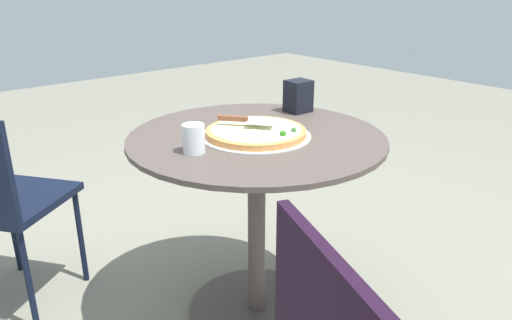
% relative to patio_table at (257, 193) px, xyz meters
% --- Properties ---
extents(ground_plane, '(10.00, 10.00, 0.00)m').
position_rel_patio_table_xyz_m(ground_plane, '(0.00, 0.00, -0.53)').
color(ground_plane, gray).
extents(patio_table, '(0.93, 0.93, 0.76)m').
position_rel_patio_table_xyz_m(patio_table, '(0.00, 0.00, 0.00)').
color(patio_table, '#4D423D').
rests_on(patio_table, ground).
extents(pizza_on_tray, '(0.39, 0.39, 0.05)m').
position_rel_patio_table_xyz_m(pizza_on_tray, '(-0.01, 0.01, 0.24)').
color(pizza_on_tray, silver).
rests_on(pizza_on_tray, patio_table).
extents(pizza_server, '(0.20, 0.17, 0.02)m').
position_rel_patio_table_xyz_m(pizza_server, '(0.04, 0.01, 0.28)').
color(pizza_server, silver).
rests_on(pizza_server, pizza_on_tray).
extents(drinking_cup, '(0.07, 0.07, 0.09)m').
position_rel_patio_table_xyz_m(drinking_cup, '(-0.01, 0.27, 0.27)').
color(drinking_cup, silver).
rests_on(drinking_cup, patio_table).
extents(napkin_dispenser, '(0.09, 0.10, 0.13)m').
position_rel_patio_table_xyz_m(napkin_dispenser, '(0.13, -0.34, 0.29)').
color(napkin_dispenser, black).
rests_on(napkin_dispenser, patio_table).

